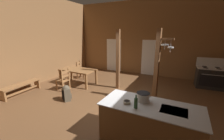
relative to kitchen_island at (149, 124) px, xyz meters
The scene contains 17 objects.
ground_plane 2.10m from the kitchen_island, 144.20° to the left, with size 9.04×9.41×0.10m, color brown.
wall_back 6.04m from the kitchen_island, 106.53° to the left, with size 9.04×0.14×4.24m, color brown.
wall_left 6.19m from the kitchen_island, 168.47° to the left, with size 0.14×9.41×4.24m, color brown.
glazed_door_back_left 6.54m from the kitchen_island, 122.55° to the left, with size 1.00×0.01×2.05m, color white.
glazed_panel_back_right 5.66m from the kitchen_island, 102.73° to the left, with size 0.84×0.01×2.05m, color white.
kitchen_island is the anchor object (origin of this frame).
stove_range 4.96m from the kitchen_island, 69.49° to the left, with size 1.18×0.88×1.32m.
support_post_with_pot_rack 2.32m from the kitchen_island, 96.07° to the left, with size 0.58×0.27×2.59m.
support_post_center 3.48m from the kitchen_island, 126.01° to the left, with size 0.14×0.14×2.59m.
dining_table 4.60m from the kitchen_island, 148.93° to the left, with size 1.73×0.95×0.74m.
ladderback_chair_near_window 4.28m from the kitchen_island, 159.68° to the left, with size 0.46×0.46×0.95m.
ladderback_chair_by_post 5.45m from the kitchen_island, 144.08° to the left, with size 0.53×0.53×0.95m.
bench_along_left_wall 5.27m from the kitchen_island, behind, with size 0.41×1.57×0.44m.
backpack 3.27m from the kitchen_island, 166.64° to the left, with size 0.39×0.38×0.60m.
stockpot_on_counter 0.61m from the kitchen_island, 146.77° to the left, with size 0.37×0.30×0.20m.
mixing_bowl_on_counter 0.71m from the kitchen_island, 163.93° to the right, with size 0.17×0.17×0.06m.
bottle_tall_on_counter 0.68m from the kitchen_island, 134.65° to the right, with size 0.08×0.08×0.30m.
Camera 1 is at (2.15, -4.11, 2.45)m, focal length 23.07 mm.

